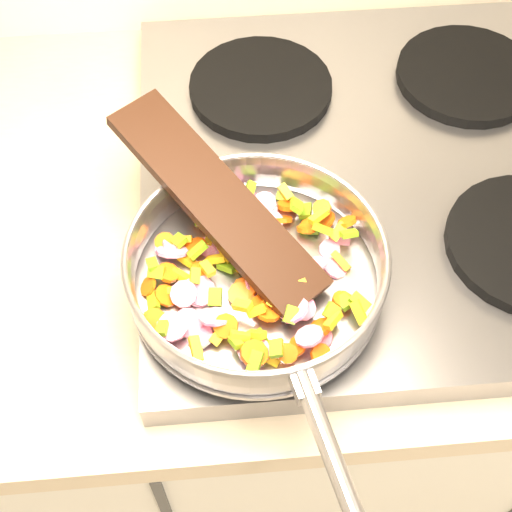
{
  "coord_description": "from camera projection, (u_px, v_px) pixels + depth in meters",
  "views": [
    {
      "loc": [
        -0.91,
        1.09,
        1.6
      ],
      "look_at": [
        -0.87,
        1.49,
        1.01
      ],
      "focal_mm": 50.0,
      "sensor_mm": 36.0,
      "label": 1
    }
  ],
  "objects": [
    {
      "name": "cooktop",
      "position": [
        381.0,
        174.0,
        0.9
      ],
      "size": [
        0.6,
        0.6,
        0.04
      ],
      "primitive_type": "cube",
      "color": "#939399",
      "rests_on": "counter_top"
    },
    {
      "name": "grate_fl",
      "position": [
        283.0,
        261.0,
        0.79
      ],
      "size": [
        0.19,
        0.19,
        0.02
      ],
      "primitive_type": "cylinder",
      "color": "black",
      "rests_on": "cooktop"
    },
    {
      "name": "grate_bl",
      "position": [
        261.0,
        87.0,
        0.95
      ],
      "size": [
        0.19,
        0.19,
        0.02
      ],
      "primitive_type": "cylinder",
      "color": "black",
      "rests_on": "cooktop"
    },
    {
      "name": "grate_br",
      "position": [
        467.0,
        75.0,
        0.96
      ],
      "size": [
        0.19,
        0.19,
        0.02
      ],
      "primitive_type": "cylinder",
      "color": "black",
      "rests_on": "cooktop"
    },
    {
      "name": "saute_pan",
      "position": [
        257.0,
        269.0,
        0.74
      ],
      "size": [
        0.31,
        0.48,
        0.06
      ],
      "rotation": [
        0.0,
        0.0,
        0.22
      ],
      "color": "#9E9EA5",
      "rests_on": "grate_fl"
    },
    {
      "name": "vegetable_heap",
      "position": [
        252.0,
        275.0,
        0.75
      ],
      "size": [
        0.24,
        0.24,
        0.05
      ],
      "color": "#659816",
      "rests_on": "saute_pan"
    },
    {
      "name": "wooden_spatula",
      "position": [
        216.0,
        200.0,
        0.76
      ],
      "size": [
        0.23,
        0.27,
        0.08
      ],
      "primitive_type": "cube",
      "rotation": [
        0.0,
        -0.22,
        2.22
      ],
      "color": "black",
      "rests_on": "saute_pan"
    }
  ]
}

